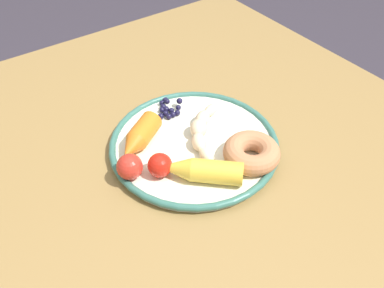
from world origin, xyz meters
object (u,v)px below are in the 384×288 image
(carrot_orange, at_px, (139,138))
(carrot_yellow, at_px, (200,170))
(donut, at_px, (252,153))
(blueberry_pile, at_px, (168,109))
(tomato_mid, at_px, (160,165))
(plate, at_px, (192,145))
(dining_table, at_px, (211,200))
(tomato_near, at_px, (130,167))
(banana, at_px, (202,130))

(carrot_orange, height_order, carrot_yellow, carrot_orange)
(carrot_yellow, bearing_deg, donut, -99.51)
(blueberry_pile, height_order, tomato_mid, tomato_mid)
(donut, bearing_deg, tomato_mid, 66.54)
(plate, height_order, blueberry_pile, blueberry_pile)
(blueberry_pile, bearing_deg, carrot_yellow, 163.22)
(dining_table, bearing_deg, blueberry_pile, -4.08)
(blueberry_pile, bearing_deg, donut, -167.51)
(carrot_orange, xyz_separation_m, tomato_mid, (-0.08, 0.01, 0.00))
(carrot_orange, relative_size, tomato_near, 2.52)
(carrot_yellow, bearing_deg, blueberry_pile, -16.78)
(banana, height_order, blueberry_pile, banana)
(carrot_orange, distance_m, blueberry_pile, 0.11)
(dining_table, relative_size, carrot_yellow, 8.72)
(carrot_orange, height_order, donut, carrot_orange)
(blueberry_pile, bearing_deg, dining_table, 175.92)
(carrot_yellow, relative_size, blueberry_pile, 2.06)
(dining_table, distance_m, tomato_mid, 0.15)
(carrot_yellow, distance_m, donut, 0.09)
(carrot_orange, bearing_deg, carrot_yellow, -161.77)
(plate, distance_m, carrot_orange, 0.09)
(dining_table, distance_m, tomato_near, 0.18)
(dining_table, bearing_deg, carrot_orange, 38.32)
(plate, relative_size, donut, 3.13)
(dining_table, bearing_deg, donut, -123.07)
(donut, height_order, blueberry_pile, donut)
(carrot_orange, xyz_separation_m, blueberry_pile, (0.05, -0.09, -0.01))
(plate, relative_size, carrot_yellow, 2.39)
(dining_table, relative_size, blueberry_pile, 17.99)
(plate, bearing_deg, carrot_orange, 57.71)
(tomato_near, bearing_deg, donut, -114.95)
(banana, relative_size, carrot_yellow, 1.02)
(carrot_yellow, relative_size, tomato_near, 2.93)
(dining_table, relative_size, banana, 8.51)
(carrot_yellow, bearing_deg, banana, -38.64)
(tomato_near, bearing_deg, carrot_yellow, -128.22)
(tomato_mid, bearing_deg, tomato_near, 60.27)
(donut, relative_size, blueberry_pile, 1.57)
(banana, xyz_separation_m, tomato_mid, (-0.04, 0.11, 0.01))
(carrot_orange, bearing_deg, banana, -110.80)
(donut, distance_m, tomato_near, 0.20)
(tomato_near, height_order, tomato_mid, tomato_near)
(carrot_yellow, bearing_deg, tomato_mid, 45.48)
(dining_table, height_order, blueberry_pile, blueberry_pile)
(blueberry_pile, bearing_deg, plate, 171.16)
(carrot_yellow, bearing_deg, dining_table, -65.62)
(tomato_near, bearing_deg, carrot_orange, -41.57)
(dining_table, relative_size, plate, 3.65)
(tomato_near, bearing_deg, blueberry_pile, -53.05)
(blueberry_pile, bearing_deg, banana, -171.97)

